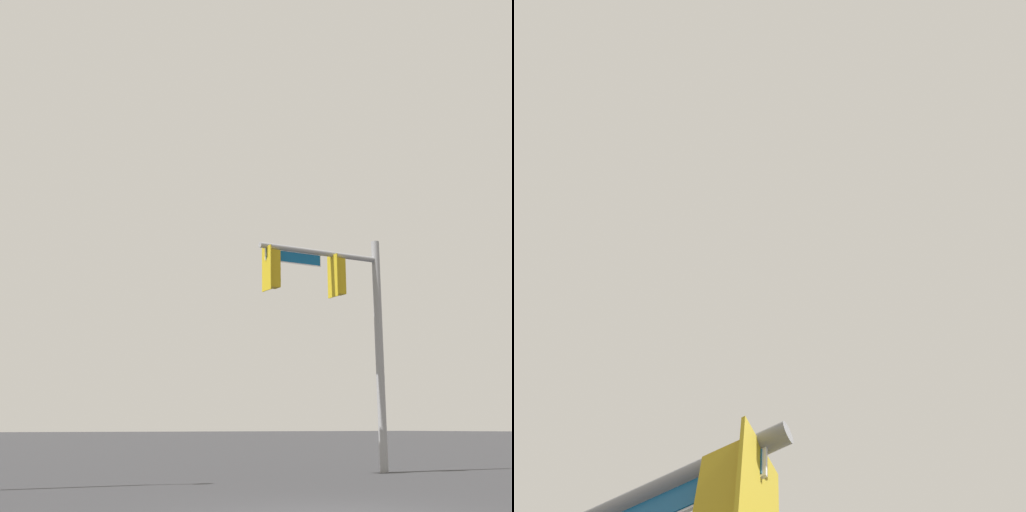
{
  "view_description": "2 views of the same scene",
  "coord_description": "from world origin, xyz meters",
  "views": [
    {
      "loc": [
        7.17,
        8.71,
        1.29
      ],
      "look_at": [
        -4.96,
        -9.62,
        6.58
      ],
      "focal_mm": 50.0,
      "sensor_mm": 36.0,
      "label": 1
    },
    {
      "loc": [
        -3.1,
        -10.15,
        1.85
      ],
      "look_at": [
        -3.62,
        -8.81,
        7.32
      ],
      "focal_mm": 50.0,
      "sensor_mm": 36.0,
      "label": 2
    }
  ],
  "objects": []
}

